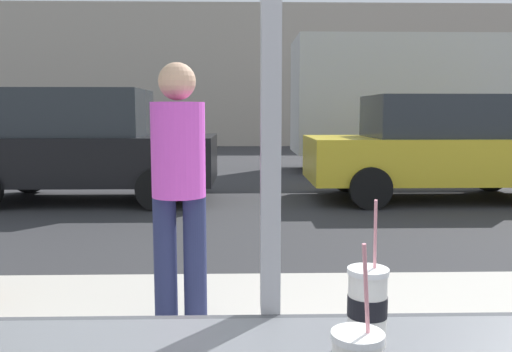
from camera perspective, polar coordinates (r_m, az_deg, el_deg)
name	(u,v)px	position (r m, az deg, el deg)	size (l,w,h in m)	color
ground_plane	(247,194)	(9.37, -0.99, -1.96)	(60.00, 60.00, 0.00)	#2D2D30
building_facade_far	(244,76)	(23.15, -1.28, 10.79)	(28.00, 1.20, 6.01)	#A89E8E
soda_cup_left	(367,305)	(1.22, 12.01, -13.58)	(0.09, 0.09, 0.33)	white
parked_car_black	(84,146)	(9.00, -18.23, 3.15)	(4.19, 2.00, 1.81)	black
parked_car_yellow	(437,147)	(9.20, 19.12, 2.97)	(4.29, 1.97, 1.72)	gold
box_truck	(427,101)	(13.84, 18.14, 7.79)	(7.06, 2.44, 3.24)	beige
pedestrian	(179,181)	(3.16, -8.39, -0.54)	(0.32, 0.32, 1.63)	navy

